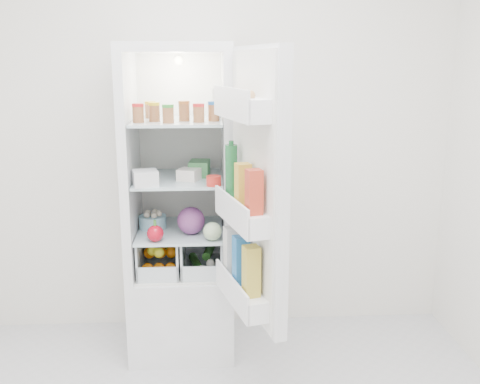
{
  "coord_description": "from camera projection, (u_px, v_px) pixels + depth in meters",
  "views": [
    {
      "loc": [
        -0.02,
        -1.82,
        1.7
      ],
      "look_at": [
        0.13,
        0.95,
        1.02
      ],
      "focal_mm": 40.0,
      "sensor_mm": 36.0,
      "label": 1
    }
  ],
  "objects": [
    {
      "name": "red_cabbage",
      "position": [
        191.0,
        221.0,
        3.03
      ],
      "size": [
        0.16,
        0.16,
        0.16
      ],
      "primitive_type": "sphere",
      "color": "#4D1D56",
      "rests_on": "shelf_low"
    },
    {
      "name": "tub_white",
      "position": [
        145.0,
        178.0,
        2.85
      ],
      "size": [
        0.16,
        0.16,
        0.08
      ],
      "primitive_type": "cube",
      "rotation": [
        0.0,
        0.0,
        0.25
      ],
      "color": "silver",
      "rests_on": "shelf_mid"
    },
    {
      "name": "tub_green",
      "position": [
        199.0,
        168.0,
        3.09
      ],
      "size": [
        0.13,
        0.17,
        0.09
      ],
      "primitive_type": "cube",
      "rotation": [
        0.0,
        0.0,
        -0.11
      ],
      "color": "#3D8748",
      "rests_on": "shelf_mid"
    },
    {
      "name": "refrigerator",
      "position": [
        182.0,
        239.0,
        3.21
      ],
      "size": [
        0.6,
        0.6,
        1.8
      ],
      "color": "white",
      "rests_on": "ground"
    },
    {
      "name": "tin_red",
      "position": [
        214.0,
        181.0,
        2.85
      ],
      "size": [
        0.08,
        0.08,
        0.05
      ],
      "primitive_type": "cylinder",
      "rotation": [
        0.0,
        0.0,
        0.0
      ],
      "color": "red",
      "rests_on": "shelf_mid"
    },
    {
      "name": "crisper_right",
      "position": [
        202.0,
        251.0,
        3.17
      ],
      "size": [
        0.23,
        0.46,
        0.22
      ],
      "primitive_type": null,
      "color": "silver",
      "rests_on": "refrigerator"
    },
    {
      "name": "bell_pepper",
      "position": [
        155.0,
        233.0,
        2.91
      ],
      "size": [
        0.09,
        0.09,
        0.09
      ],
      "primitive_type": "sphere",
      "color": "#B40B1D",
      "rests_on": "shelf_low"
    },
    {
      "name": "citrus_pile",
      "position": [
        160.0,
        258.0,
        3.11
      ],
      "size": [
        0.2,
        0.24,
        0.16
      ],
      "color": "orange",
      "rests_on": "refrigerator"
    },
    {
      "name": "room_walls",
      "position": [
        216.0,
        96.0,
        1.79
      ],
      "size": [
        3.02,
        3.02,
        2.61
      ],
      "color": "white",
      "rests_on": "ground"
    },
    {
      "name": "shelf_mid",
      "position": [
        179.0,
        179.0,
        3.06
      ],
      "size": [
        0.49,
        0.53,
        0.02
      ],
      "primitive_type": "cube",
      "color": "silver",
      "rests_on": "refrigerator"
    },
    {
      "name": "mushroom_bowl",
      "position": [
        153.0,
        222.0,
        3.14
      ],
      "size": [
        0.2,
        0.2,
        0.07
      ],
      "primitive_type": "cylinder",
      "rotation": [
        0.0,
        0.0,
        -0.31
      ],
      "color": "#93C8DC",
      "rests_on": "shelf_low"
    },
    {
      "name": "shelf_low",
      "position": [
        181.0,
        230.0,
        3.13
      ],
      "size": [
        0.49,
        0.53,
        0.01
      ],
      "primitive_type": "cube",
      "color": "silver",
      "rests_on": "refrigerator"
    },
    {
      "name": "veg_pile",
      "position": [
        203.0,
        258.0,
        3.18
      ],
      "size": [
        0.16,
        0.3,
        0.1
      ],
      "color": "#204717",
      "rests_on": "refrigerator"
    },
    {
      "name": "crisper_left",
      "position": [
        161.0,
        252.0,
        3.16
      ],
      "size": [
        0.23,
        0.46,
        0.22
      ],
      "primitive_type": null,
      "color": "silver",
      "rests_on": "refrigerator"
    },
    {
      "name": "salad_bag",
      "position": [
        212.0,
        231.0,
        2.92
      ],
      "size": [
        0.1,
        0.1,
        0.1
      ],
      "primitive_type": "sphere",
      "color": "#B1CC99",
      "rests_on": "shelf_low"
    },
    {
      "name": "squeeze_bottle",
      "position": [
        216.0,
        104.0,
        2.96
      ],
      "size": [
        0.05,
        0.05,
        0.17
      ],
      "primitive_type": "cylinder",
      "rotation": [
        0.0,
        0.0,
        -0.06
      ],
      "color": "silver",
      "rests_on": "shelf_top"
    },
    {
      "name": "shelf_top",
      "position": [
        178.0,
        121.0,
        2.98
      ],
      "size": [
        0.49,
        0.53,
        0.02
      ],
      "primitive_type": "cube",
      "color": "silver",
      "rests_on": "refrigerator"
    },
    {
      "name": "fridge_door",
      "position": [
        253.0,
        194.0,
        2.52
      ],
      "size": [
        0.31,
        0.59,
        1.3
      ],
      "rotation": [
        0.0,
        0.0,
        1.83
      ],
      "color": "white",
      "rests_on": "refrigerator"
    },
    {
      "name": "condiment_jars",
      "position": [
        172.0,
        113.0,
        2.89
      ],
      "size": [
        0.46,
        0.32,
        0.08
      ],
      "color": "#B21919",
      "rests_on": "shelf_top"
    },
    {
      "name": "tub_cream",
      "position": [
        189.0,
        174.0,
        2.98
      ],
      "size": [
        0.14,
        0.14,
        0.06
      ],
      "primitive_type": "cube",
      "rotation": [
        0.0,
        0.0,
        -0.37
      ],
      "color": "white",
      "rests_on": "shelf_mid"
    }
  ]
}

